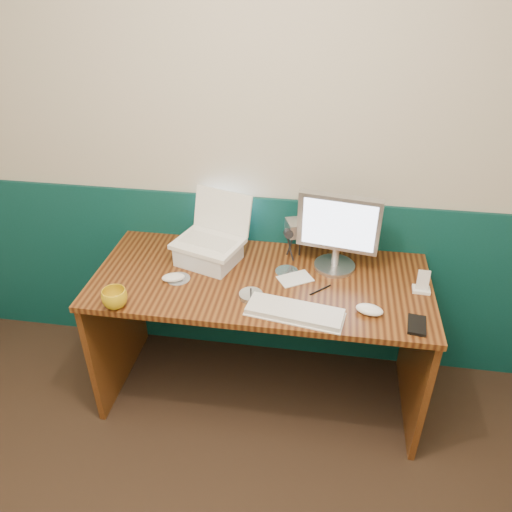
% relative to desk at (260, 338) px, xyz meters
% --- Properties ---
extents(back_wall, '(3.50, 0.04, 2.50)m').
position_rel_desk_xyz_m(back_wall, '(-0.16, 0.37, 0.88)').
color(back_wall, '#BBB39E').
rests_on(back_wall, ground).
extents(wainscot, '(3.48, 0.02, 1.00)m').
position_rel_desk_xyz_m(wainscot, '(-0.16, 0.36, 0.12)').
color(wainscot, '#08362F').
rests_on(wainscot, ground).
extents(desk, '(1.60, 0.70, 0.75)m').
position_rel_desk_xyz_m(desk, '(0.00, 0.00, 0.00)').
color(desk, '#351709').
rests_on(desk, ground).
extents(laptop_riser, '(0.33, 0.30, 0.09)m').
position_rel_desk_xyz_m(laptop_riser, '(-0.28, 0.11, 0.42)').
color(laptop_riser, silver).
rests_on(laptop_riser, desk).
extents(laptop, '(0.37, 0.33, 0.26)m').
position_rel_desk_xyz_m(laptop, '(-0.28, 0.11, 0.60)').
color(laptop, white).
rests_on(laptop, laptop_riser).
extents(monitor, '(0.40, 0.17, 0.38)m').
position_rel_desk_xyz_m(monitor, '(0.34, 0.15, 0.57)').
color(monitor, '#B5B5BA').
rests_on(monitor, desk).
extents(keyboard, '(0.43, 0.20, 0.02)m').
position_rel_desk_xyz_m(keyboard, '(0.18, -0.25, 0.39)').
color(keyboard, silver).
rests_on(keyboard, desk).
extents(mouse_right, '(0.13, 0.10, 0.04)m').
position_rel_desk_xyz_m(mouse_right, '(0.50, -0.19, 0.39)').
color(mouse_right, white).
rests_on(mouse_right, desk).
extents(mouse_left, '(0.12, 0.10, 0.04)m').
position_rel_desk_xyz_m(mouse_left, '(-0.41, -0.08, 0.39)').
color(mouse_left, white).
rests_on(mouse_left, desk).
extents(mug, '(0.14, 0.14, 0.09)m').
position_rel_desk_xyz_m(mug, '(-0.60, -0.31, 0.42)').
color(mug, gold).
rests_on(mug, desk).
extents(camcorder, '(0.13, 0.15, 0.20)m').
position_rel_desk_xyz_m(camcorder, '(0.13, 0.22, 0.47)').
color(camcorder, '#A5A5AA').
rests_on(camcorder, desk).
extents(cd_spindle, '(0.11, 0.11, 0.02)m').
position_rel_desk_xyz_m(cd_spindle, '(-0.02, -0.15, 0.39)').
color(cd_spindle, '#AEB7BE').
rests_on(cd_spindle, desk).
extents(cd_loose_a, '(0.11, 0.11, 0.00)m').
position_rel_desk_xyz_m(cd_loose_a, '(-0.39, -0.06, 0.38)').
color(cd_loose_a, silver).
rests_on(cd_loose_a, desk).
extents(cd_loose_b, '(0.11, 0.11, 0.00)m').
position_rel_desk_xyz_m(cd_loose_b, '(0.11, 0.08, 0.38)').
color(cd_loose_b, silver).
rests_on(cd_loose_b, desk).
extents(pen, '(0.09, 0.09, 0.01)m').
position_rel_desk_xyz_m(pen, '(0.28, -0.05, 0.38)').
color(pen, black).
rests_on(pen, desk).
extents(papers, '(0.19, 0.17, 0.00)m').
position_rel_desk_xyz_m(papers, '(0.16, 0.02, 0.38)').
color(papers, white).
rests_on(papers, desk).
extents(dock, '(0.08, 0.06, 0.01)m').
position_rel_desk_xyz_m(dock, '(0.74, 0.01, 0.38)').
color(dock, white).
rests_on(dock, desk).
extents(music_player, '(0.06, 0.03, 0.09)m').
position_rel_desk_xyz_m(music_player, '(0.74, 0.01, 0.44)').
color(music_player, silver).
rests_on(music_player, dock).
extents(pda, '(0.09, 0.13, 0.01)m').
position_rel_desk_xyz_m(pda, '(0.69, -0.25, 0.38)').
color(pda, black).
rests_on(pda, desk).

